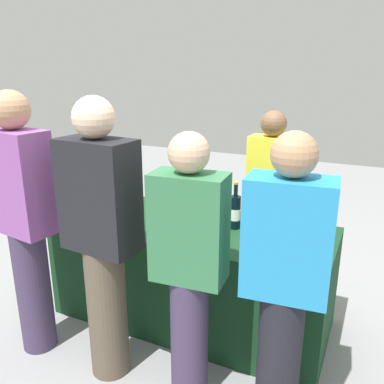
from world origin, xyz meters
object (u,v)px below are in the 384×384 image
object	(u,v)px
wine_glass_1	(133,214)
guest_3	(285,281)
wine_bottle_3	(269,214)
guest_2	(189,266)
wine_bottle_0	(187,198)
server_pouring	(269,196)
wine_glass_2	(202,217)
wine_glass_0	(97,207)
wine_bottle_2	(235,212)
wine_bottle_1	(210,203)
guest_1	(102,236)
wine_bottle_4	(303,216)
guest_0	(24,218)

from	to	relation	value
wine_glass_1	guest_3	xyz separation A→B (m)	(1.20, -0.47, -0.00)
wine_bottle_3	guest_2	size ratio (longest dim) A/B	0.19
wine_bottle_3	wine_glass_1	world-z (taller)	wine_bottle_3
wine_bottle_0	server_pouring	bearing A→B (deg)	42.95
wine_glass_2	wine_glass_0	bearing A→B (deg)	-168.64
wine_bottle_2	guest_3	bearing A→B (deg)	-54.94
wine_bottle_1	guest_1	xyz separation A→B (m)	(-0.29, -0.93, 0.04)
wine_bottle_3	guest_1	distance (m)	1.19
wine_bottle_1	wine_glass_2	size ratio (longest dim) A/B	2.25
wine_bottle_0	server_pouring	xyz separation A→B (m)	(0.53, 0.49, -0.05)
server_pouring	wine_bottle_4	bearing A→B (deg)	127.91
wine_bottle_0	wine_bottle_2	size ratio (longest dim) A/B	1.00
wine_glass_2	guest_0	world-z (taller)	guest_0
wine_bottle_3	wine_glass_0	bearing A→B (deg)	-160.96
wine_bottle_0	wine_bottle_3	xyz separation A→B (m)	(0.66, -0.03, -0.02)
wine_glass_0	guest_0	world-z (taller)	guest_0
wine_bottle_1	wine_glass_0	xyz separation A→B (m)	(-0.74, -0.41, -0.02)
wine_bottle_2	server_pouring	world-z (taller)	server_pouring
wine_glass_1	guest_3	distance (m)	1.29
wine_bottle_0	guest_1	xyz separation A→B (m)	(-0.08, -0.96, 0.04)
wine_bottle_1	wine_bottle_2	world-z (taller)	wine_bottle_2
wine_bottle_3	guest_0	distance (m)	1.64
guest_3	server_pouring	bearing A→B (deg)	102.53
wine_bottle_2	guest_2	xyz separation A→B (m)	(0.02, -0.80, -0.04)
wine_glass_1	guest_1	world-z (taller)	guest_1
wine_bottle_0	wine_glass_0	distance (m)	0.69
server_pouring	guest_0	world-z (taller)	guest_0
guest_3	wine_bottle_1	bearing A→B (deg)	126.29
wine_bottle_3	guest_2	xyz separation A→B (m)	(-0.19, -0.91, -0.03)
wine_glass_0	guest_1	world-z (taller)	guest_1
wine_bottle_1	guest_3	world-z (taller)	guest_3
server_pouring	wine_bottle_2	bearing A→B (deg)	84.20
wine_bottle_3	wine_glass_2	xyz separation A→B (m)	(-0.41, -0.25, -0.00)
wine_bottle_2	wine_glass_2	world-z (taller)	wine_bottle_2
wine_glass_0	server_pouring	xyz separation A→B (m)	(1.06, 0.93, -0.04)
wine_bottle_3	wine_glass_2	distance (m)	0.48
wine_glass_2	guest_1	size ratio (longest dim) A/B	0.08
guest_0	wine_bottle_0	bearing A→B (deg)	63.03
wine_glass_0	wine_glass_2	xyz separation A→B (m)	(0.79, 0.16, -0.00)
wine_bottle_4	wine_glass_2	world-z (taller)	wine_bottle_4
wine_bottle_3	guest_3	size ratio (longest dim) A/B	0.19
guest_1	wine_bottle_3	bearing A→B (deg)	55.51
wine_glass_1	server_pouring	bearing A→B (deg)	50.59
wine_glass_1	guest_2	size ratio (longest dim) A/B	0.09
wine_glass_1	server_pouring	distance (m)	1.18
wine_bottle_0	guest_2	xyz separation A→B (m)	(0.47, -0.93, -0.04)
wine_bottle_4	guest_1	bearing A→B (deg)	-135.46
wine_bottle_1	wine_glass_0	size ratio (longest dim) A/B	2.23
wine_glass_0	wine_glass_2	distance (m)	0.81
guest_1	guest_2	world-z (taller)	guest_1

